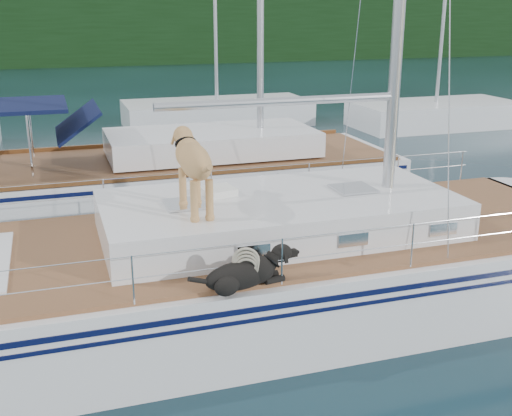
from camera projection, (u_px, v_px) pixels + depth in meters
name	position (u px, v px, depth m)	size (l,w,h in m)	color
ground	(229.00, 315.00, 9.78)	(120.00, 120.00, 0.00)	black
tree_line	(72.00, 26.00, 49.70)	(90.00, 3.00, 6.00)	black
shore_bank	(74.00, 57.00, 51.51)	(92.00, 1.00, 1.20)	#595147
main_sailboat	(234.00, 273.00, 9.59)	(12.00, 3.93, 14.01)	white
neighbor_sailboat	(167.00, 180.00, 14.96)	(11.00, 3.50, 13.30)	white
bg_boat_center	(217.00, 113.00, 25.34)	(7.20, 3.00, 11.65)	white
bg_boat_east	(435.00, 115.00, 24.97)	(6.40, 3.00, 11.65)	white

